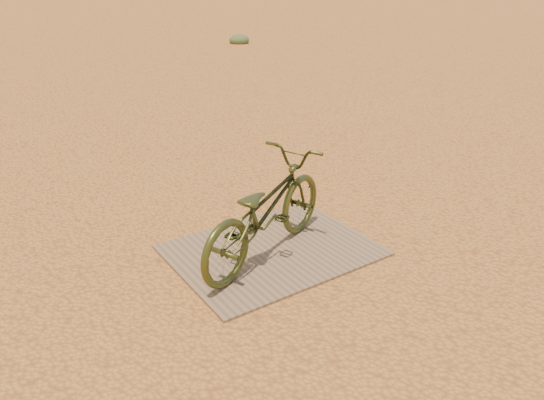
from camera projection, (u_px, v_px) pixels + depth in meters
ground at (357, 269)px, 4.02m from camera, size 120.00×120.00×0.00m
plywood_board at (272, 250)px, 4.25m from camera, size 1.55×1.19×0.02m
bicycle at (265, 210)px, 4.00m from camera, size 1.58×1.05×0.79m
kale_b at (239, 43)px, 14.81m from camera, size 0.56×0.56×0.31m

